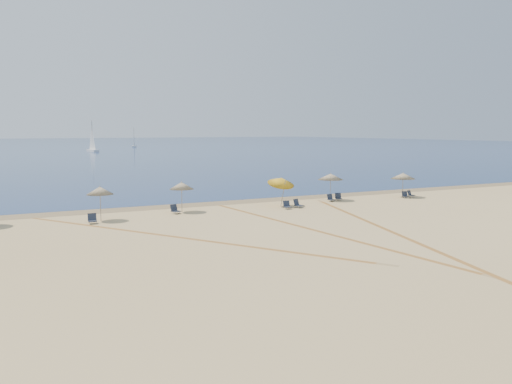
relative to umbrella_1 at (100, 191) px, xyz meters
The scene contains 19 objects.
ground 23.13m from the umbrella_1, 56.49° to the right, with size 160.00×160.00×0.00m, color tan.
ocean 206.20m from the umbrella_1, 86.47° to the left, with size 500.00×500.00×0.00m, color #0C2151.
wet_sand 13.76m from the umbrella_1, 20.69° to the left, with size 500.00×500.00×0.00m, color olive.
umbrella_1 is the anchor object (origin of this frame).
umbrella_2 6.55m from the umbrella_1, 10.78° to the left, with size 1.91×1.91×2.42m.
umbrella_3 14.94m from the umbrella_1, ahead, with size 2.26×2.32×2.78m.
umbrella_4 20.87m from the umbrella_1, ahead, with size 2.31×2.31×2.52m.
umbrella_5 28.36m from the umbrella_1, ahead, with size 2.32×2.32×2.38m.
chair_2 2.17m from the umbrella_1, 130.07° to the right, with size 0.63×0.72×0.70m.
chair_3 6.04m from the umbrella_1, ahead, with size 0.77×0.83×0.70m.
chair_4 14.78m from the umbrella_1, ahead, with size 0.61×0.70×0.66m.
chair_5 15.90m from the umbrella_1, ahead, with size 0.81×0.87×0.72m.
chair_6 20.50m from the umbrella_1, ahead, with size 0.58×0.67×0.66m.
chair_7 21.67m from the umbrella_1, ahead, with size 0.76×0.81×0.66m.
chair_8 28.22m from the umbrella_1, ahead, with size 0.68×0.74×0.62m.
chair_9 29.18m from the umbrella_1, ahead, with size 0.70×0.75×0.63m.
sailboat_0 169.88m from the umbrella_1, 75.40° to the left, with size 2.79×5.10×7.38m.
sailboat_1 125.76m from the umbrella_1, 80.61° to the left, with size 2.70×6.37×9.22m.
tire_tracks 13.60m from the umbrella_1, 42.43° to the right, with size 50.60×42.27×0.00m.
Camera 1 is at (-19.52, -18.74, 6.39)m, focal length 37.11 mm.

